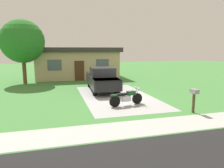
% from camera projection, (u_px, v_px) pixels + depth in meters
% --- Properties ---
extents(ground_plane, '(80.00, 80.00, 0.00)m').
position_uv_depth(ground_plane, '(117.00, 96.00, 14.76)').
color(ground_plane, '#43823D').
extents(driveway_pad, '(4.76, 8.79, 0.01)m').
position_uv_depth(driveway_pad, '(117.00, 96.00, 14.76)').
color(driveway_pad, '#A6A6A6').
rests_on(driveway_pad, ground).
extents(sidewalk_strip, '(36.00, 1.80, 0.01)m').
position_uv_depth(sidewalk_strip, '(156.00, 126.00, 9.05)').
color(sidewalk_strip, '#AFAFAA').
rests_on(sidewalk_strip, ground).
extents(motorcycle, '(2.18, 0.83, 1.09)m').
position_uv_depth(motorcycle, '(127.00, 98.00, 12.31)').
color(motorcycle, black).
rests_on(motorcycle, ground).
extents(pickup_truck, '(2.30, 5.72, 1.90)m').
position_uv_depth(pickup_truck, '(102.00, 79.00, 16.91)').
color(pickup_truck, black).
rests_on(pickup_truck, ground).
extents(mailbox, '(0.26, 0.48, 1.26)m').
position_uv_depth(mailbox, '(194.00, 94.00, 10.78)').
color(mailbox, '#4C3823').
rests_on(mailbox, ground).
extents(shade_tree, '(4.11, 4.11, 6.11)m').
position_uv_depth(shade_tree, '(22.00, 41.00, 19.76)').
color(shade_tree, brown).
rests_on(shade_tree, ground).
extents(neighbor_house, '(9.60, 5.60, 3.50)m').
position_uv_depth(neighbor_house, '(77.00, 62.00, 24.38)').
color(neighbor_house, tan).
rests_on(neighbor_house, ground).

